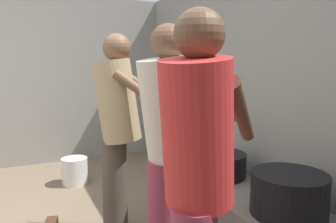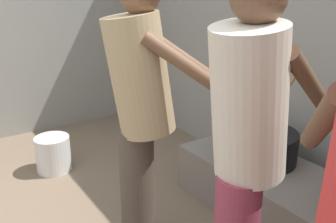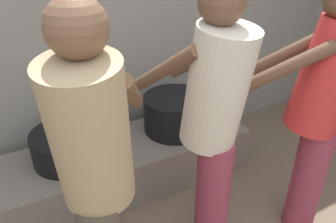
# 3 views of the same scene
# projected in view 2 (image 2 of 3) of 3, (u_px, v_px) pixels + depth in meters

# --- Properties ---
(hearth_ledge) EXTENTS (1.90, 0.60, 0.36)m
(hearth_ledge) POSITION_uv_depth(u_px,v_px,m) (304.00, 212.00, 2.34)
(hearth_ledge) COLOR slate
(hearth_ledge) RESTS_ON ground_plane
(cooking_pot_main) EXTENTS (0.50, 0.50, 0.67)m
(cooking_pot_main) POSITION_uv_depth(u_px,v_px,m) (261.00, 146.00, 2.59)
(cooking_pot_main) COLOR black
(cooking_pot_main) RESTS_ON hearth_ledge
(cook_in_tan_shirt) EXTENTS (0.59, 0.74, 1.60)m
(cook_in_tan_shirt) POSITION_uv_depth(u_px,v_px,m) (141.00, 106.00, 1.99)
(cook_in_tan_shirt) COLOR #4C4238
(cook_in_tan_shirt) RESTS_ON ground_plane
(cook_in_cream_shirt) EXTENTS (0.47, 0.72, 1.61)m
(cook_in_cream_shirt) POSITION_uv_depth(u_px,v_px,m) (247.00, 143.00, 1.53)
(cook_in_cream_shirt) COLOR #8C3347
(cook_in_cream_shirt) RESTS_ON ground_plane
(bucket_white_plastic) EXTENTS (0.29, 0.29, 0.31)m
(bucket_white_plastic) POSITION_uv_depth(u_px,v_px,m) (53.00, 154.00, 3.19)
(bucket_white_plastic) COLOR silver
(bucket_white_plastic) RESTS_ON ground_plane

